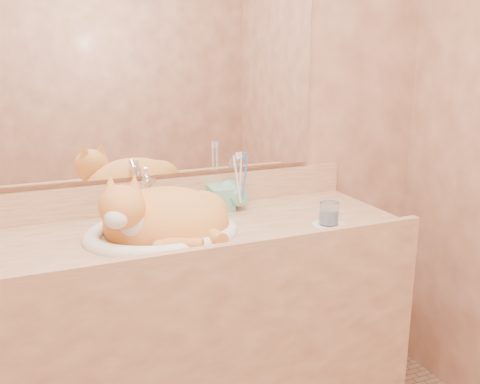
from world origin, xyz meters
name	(u,v)px	position (x,y,z in m)	size (l,w,h in m)	color
wall_back	(150,104)	(0.00, 1.00, 1.25)	(2.40, 0.02, 2.50)	#965D44
vanity_counter	(178,344)	(0.00, 0.72, 0.42)	(1.60, 0.55, 0.85)	#9F6B47
mirror	(149,65)	(0.00, 0.99, 1.39)	(1.30, 0.02, 0.80)	white
sink_basin	(161,212)	(-0.05, 0.70, 0.93)	(0.50, 0.42, 0.16)	white
faucet	(147,195)	(-0.05, 0.90, 0.94)	(0.05, 0.12, 0.17)	silver
cat	(161,216)	(-0.05, 0.69, 0.92)	(0.42, 0.34, 0.23)	orange
soap_dispenser	(225,187)	(0.23, 0.86, 0.95)	(0.09, 0.09, 0.20)	#6EB192
toothbrush_cup	(241,199)	(0.29, 0.84, 0.90)	(0.11, 0.11, 0.10)	#6EB192
toothbrushes	(241,177)	(0.29, 0.84, 0.99)	(0.04, 0.04, 0.23)	white
saucer	(328,226)	(0.50, 0.56, 0.85)	(0.12, 0.12, 0.01)	white
water_glass	(329,213)	(0.50, 0.56, 0.90)	(0.07, 0.07, 0.08)	silver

